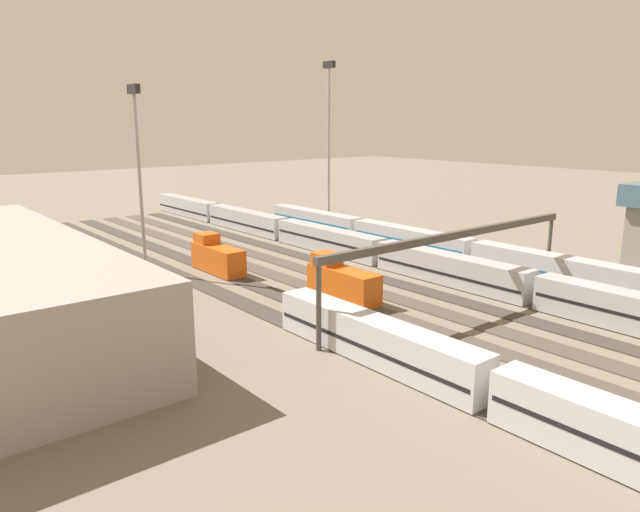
# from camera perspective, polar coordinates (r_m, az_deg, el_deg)

# --- Properties ---
(ground_plane) EXTENTS (400.00, 400.00, 0.00)m
(ground_plane) POSITION_cam_1_polar(r_m,az_deg,el_deg) (78.22, 3.43, -2.20)
(ground_plane) COLOR #756B5B
(track_bed_0) EXTENTS (140.00, 2.80, 0.12)m
(track_bed_0) POSITION_cam_1_polar(r_m,az_deg,el_deg) (90.67, 11.59, -0.28)
(track_bed_0) COLOR #3D3833
(track_bed_0) RESTS_ON ground_plane
(track_bed_1) EXTENTS (140.00, 2.80, 0.12)m
(track_bed_1) POSITION_cam_1_polar(r_m,az_deg,el_deg) (86.93, 9.50, -0.76)
(track_bed_1) COLOR #4C443D
(track_bed_1) RESTS_ON ground_plane
(track_bed_2) EXTENTS (140.00, 2.80, 0.12)m
(track_bed_2) POSITION_cam_1_polar(r_m,az_deg,el_deg) (83.32, 7.23, -1.29)
(track_bed_2) COLOR #3D3833
(track_bed_2) RESTS_ON ground_plane
(track_bed_3) EXTENTS (140.00, 2.80, 0.12)m
(track_bed_3) POSITION_cam_1_polar(r_m,az_deg,el_deg) (79.87, 4.75, -1.85)
(track_bed_3) COLOR #3D3833
(track_bed_3) RESTS_ON ground_plane
(track_bed_4) EXTENTS (140.00, 2.80, 0.12)m
(track_bed_4) POSITION_cam_1_polar(r_m,az_deg,el_deg) (76.58, 2.06, -2.47)
(track_bed_4) COLOR #4C443D
(track_bed_4) RESTS_ON ground_plane
(track_bed_5) EXTENTS (140.00, 2.80, 0.12)m
(track_bed_5) POSITION_cam_1_polar(r_m,az_deg,el_deg) (73.49, -0.87, -3.13)
(track_bed_5) COLOR #4C443D
(track_bed_5) RESTS_ON ground_plane
(track_bed_6) EXTENTS (140.00, 2.80, 0.12)m
(track_bed_6) POSITION_cam_1_polar(r_m,az_deg,el_deg) (70.62, -4.06, -3.84)
(track_bed_6) COLOR #3D3833
(track_bed_6) RESTS_ON ground_plane
(track_bed_7) EXTENTS (140.00, 2.80, 0.12)m
(track_bed_7) POSITION_cam_1_polar(r_m,az_deg,el_deg) (67.99, -7.50, -4.59)
(track_bed_7) COLOR #3D3833
(track_bed_7) RESTS_ON ground_plane
(train_on_track_6) EXTENTS (10.00, 3.00, 5.00)m
(train_on_track_6) POSITION_cam_1_polar(r_m,az_deg,el_deg) (82.12, -10.02, -0.09)
(train_on_track_6) COLOR #D85914
(train_on_track_6) RESTS_ON ground_plane
(train_on_track_2) EXTENTS (139.00, 3.06, 4.40)m
(train_on_track_2) POSITION_cam_1_polar(r_m,az_deg,el_deg) (85.93, 5.09, 0.57)
(train_on_track_2) COLOR black
(train_on_track_2) RESTS_ON ground_plane
(train_on_track_5) EXTENTS (10.00, 3.00, 5.00)m
(train_on_track_5) POSITION_cam_1_polar(r_m,az_deg,el_deg) (68.63, 2.15, -2.49)
(train_on_track_5) COLOR #D85914
(train_on_track_5) RESTS_ON ground_plane
(train_on_track_7) EXTENTS (47.20, 3.06, 3.80)m
(train_on_track_7) POSITION_cam_1_polar(r_m,az_deg,el_deg) (44.34, 16.59, -12.19)
(train_on_track_7) COLOR silver
(train_on_track_7) RESTS_ON ground_plane
(train_on_track_0) EXTENTS (90.60, 3.06, 4.40)m
(train_on_track_0) POSITION_cam_1_polar(r_m,az_deg,el_deg) (87.87, 13.64, 0.55)
(train_on_track_0) COLOR black
(train_on_track_0) RESTS_ON ground_plane
(light_mast_0) EXTENTS (2.80, 0.70, 31.07)m
(light_mast_0) POSITION_cam_1_polar(r_m,az_deg,el_deg) (110.58, 0.87, 12.46)
(light_mast_0) COLOR #9EA0A5
(light_mast_0) RESTS_ON ground_plane
(light_mast_1) EXTENTS (2.80, 0.70, 25.13)m
(light_mast_1) POSITION_cam_1_polar(r_m,az_deg,el_deg) (81.59, -17.33, 9.42)
(light_mast_1) COLOR #9EA0A5
(light_mast_1) RESTS_ON ground_plane
(signal_gantry) EXTENTS (0.70, 40.00, 8.80)m
(signal_gantry) POSITION_cam_1_polar(r_m,az_deg,el_deg) (65.74, 13.23, 1.48)
(signal_gantry) COLOR #4C4742
(signal_gantry) RESTS_ON ground_plane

